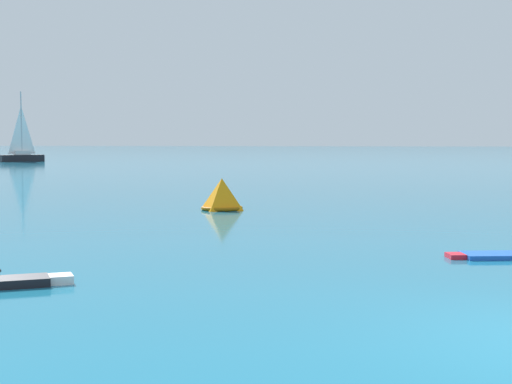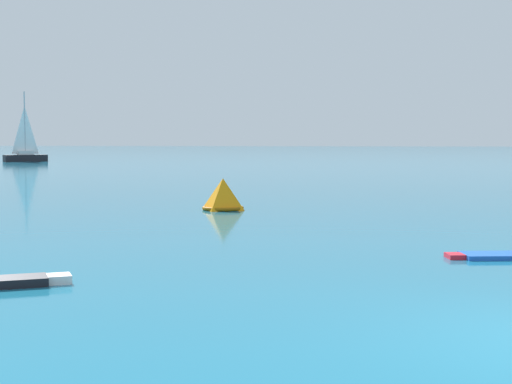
% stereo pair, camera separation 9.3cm
% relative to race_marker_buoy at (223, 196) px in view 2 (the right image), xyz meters
% --- Properties ---
extents(race_marker_buoy, '(1.37, 1.37, 1.01)m').
position_rel_race_marker_buoy_xyz_m(race_marker_buoy, '(0.00, 0.00, 0.00)').
color(race_marker_buoy, orange).
rests_on(race_marker_buoy, ground).
extents(sailboat_left_horizon, '(3.88, 3.58, 6.87)m').
position_rel_race_marker_buoy_xyz_m(sailboat_left_horizon, '(-29.24, 47.86, 0.47)').
color(sailboat_left_horizon, black).
rests_on(sailboat_left_horizon, ground).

